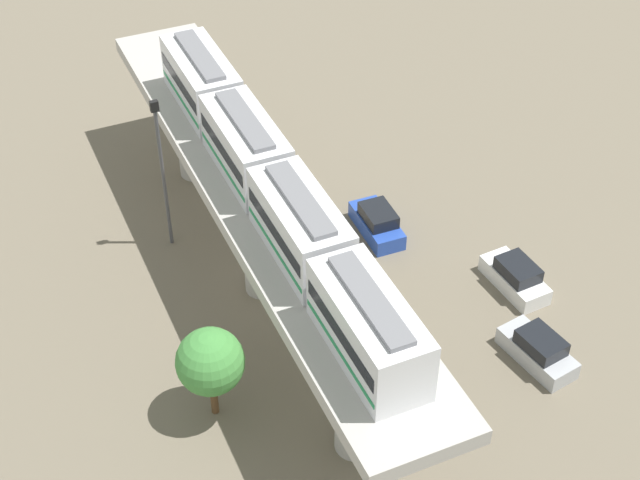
# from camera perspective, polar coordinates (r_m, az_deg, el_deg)

# --- Properties ---
(ground_plane) EXTENTS (120.00, 120.00, 0.00)m
(ground_plane) POSITION_cam_1_polar(r_m,az_deg,el_deg) (52.35, -3.42, -2.86)
(ground_plane) COLOR #706654
(viaduct) EXTENTS (5.20, 35.80, 6.90)m
(viaduct) POSITION_cam_1_polar(r_m,az_deg,el_deg) (48.80, -3.66, 1.82)
(viaduct) COLOR #B7B2AA
(viaduct) RESTS_ON ground
(train) EXTENTS (2.64, 27.45, 3.24)m
(train) POSITION_cam_1_polar(r_m,az_deg,el_deg) (45.45, -2.89, 3.31)
(train) COLOR white
(train) RESTS_ON viaduct
(parked_car_white) EXTENTS (2.07, 4.31, 1.76)m
(parked_car_white) POSITION_cam_1_polar(r_m,az_deg,el_deg) (52.87, 11.58, -2.17)
(parked_car_white) COLOR white
(parked_car_white) RESTS_ON ground
(parked_car_blue) EXTENTS (1.95, 4.26, 1.76)m
(parked_car_blue) POSITION_cam_1_polar(r_m,az_deg,el_deg) (55.44, 3.43, 1.04)
(parked_car_blue) COLOR #284CB7
(parked_car_blue) RESTS_ON ground
(parked_car_silver) EXTENTS (2.44, 4.43, 1.76)m
(parked_car_silver) POSITION_cam_1_polar(r_m,az_deg,el_deg) (49.15, 12.88, -6.42)
(parked_car_silver) COLOR #B2B5BA
(parked_car_silver) RESTS_ON ground
(tree_near_viaduct) EXTENTS (3.20, 3.20, 5.07)m
(tree_near_viaduct) POSITION_cam_1_polar(r_m,az_deg,el_deg) (44.00, -6.57, -7.24)
(tree_near_viaduct) COLOR brown
(tree_near_viaduct) RESTS_ON ground
(signal_post) EXTENTS (0.44, 0.28, 9.50)m
(signal_post) POSITION_cam_1_polar(r_m,az_deg,el_deg) (52.58, -9.39, 4.25)
(signal_post) COLOR #4C4C51
(signal_post) RESTS_ON ground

